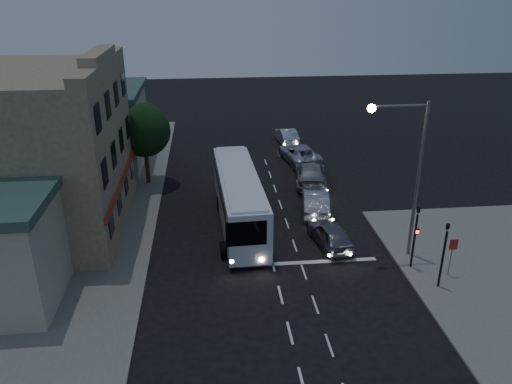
{
  "coord_description": "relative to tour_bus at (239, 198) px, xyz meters",
  "views": [
    {
      "loc": [
        -3.37,
        -22.17,
        14.93
      ],
      "look_at": [
        -0.43,
        7.33,
        2.2
      ],
      "focal_mm": 35.0,
      "sensor_mm": 36.0,
      "label": 1
    }
  ],
  "objects": [
    {
      "name": "sidewalk_far",
      "position": [
        -11.45,
        0.84,
        -1.87
      ],
      "size": [
        12.0,
        50.0,
        0.12
      ],
      "primitive_type": "cube",
      "color": "slate",
      "rests_on": "ground"
    },
    {
      "name": "tour_bus",
      "position": [
        0.0,
        0.0,
        0.0
      ],
      "size": [
        2.93,
        11.72,
        3.57
      ],
      "rotation": [
        0.0,
        0.0,
        0.04
      ],
      "color": "white",
      "rests_on": "ground"
    },
    {
      "name": "road_markings",
      "position": [
        2.83,
        -3.85,
        -1.93
      ],
      "size": [
        8.0,
        30.55,
        0.01
      ],
      "color": "silver",
      "rests_on": "ground"
    },
    {
      "name": "car_extra",
      "position": [
        5.83,
        17.13,
        -1.19
      ],
      "size": [
        1.93,
        4.6,
        1.48
      ],
      "primitive_type": "imported",
      "rotation": [
        0.0,
        0.0,
        3.23
      ],
      "color": "silver",
      "rests_on": "ground"
    },
    {
      "name": "car_suv",
      "position": [
        5.28,
        -3.36,
        -1.19
      ],
      "size": [
        2.41,
        4.55,
        1.48
      ],
      "primitive_type": "imported",
      "rotation": [
        0.0,
        0.0,
        3.3
      ],
      "color": "slate",
      "rests_on": "ground"
    },
    {
      "name": "car_sedan_a",
      "position": [
        5.34,
        1.35,
        -1.13
      ],
      "size": [
        2.41,
        5.05,
        1.6
      ],
      "primitive_type": "imported",
      "rotation": [
        0.0,
        0.0,
        2.99
      ],
      "color": "#B6B7C5",
      "rests_on": "ground"
    },
    {
      "name": "car_sedan_c",
      "position": [
        6.11,
        11.64,
        -1.15
      ],
      "size": [
        3.46,
        5.96,
        1.56
      ],
      "primitive_type": "imported",
      "rotation": [
        0.0,
        0.0,
        3.3
      ],
      "color": "#B2B3C4",
      "rests_on": "ground"
    },
    {
      "name": "streetlight",
      "position": [
        8.89,
        -4.96,
        3.8
      ],
      "size": [
        3.32,
        0.44,
        9.0
      ],
      "color": "slate",
      "rests_on": "sidewalk_near"
    },
    {
      "name": "regulatory_sign",
      "position": [
        10.85,
        -7.39,
        -0.33
      ],
      "size": [
        0.45,
        0.12,
        2.2
      ],
      "color": "slate",
      "rests_on": "sidewalk_near"
    },
    {
      "name": "low_building_north",
      "position": [
        -11.95,
        12.84,
        1.46
      ],
      "size": [
        9.4,
        9.4,
        6.5
      ],
      "color": "tan",
      "rests_on": "sidewalk_far"
    },
    {
      "name": "main_building",
      "position": [
        -12.41,
        0.84,
        3.23
      ],
      "size": [
        10.12,
        12.0,
        11.0
      ],
      "color": "#766752",
      "rests_on": "sidewalk_far"
    },
    {
      "name": "traffic_signal_main",
      "position": [
        9.15,
        -6.38,
        0.49
      ],
      "size": [
        0.25,
        0.35,
        4.1
      ],
      "color": "black",
      "rests_on": "sidewalk_near"
    },
    {
      "name": "traffic_signal_side",
      "position": [
        9.85,
        -8.36,
        0.49
      ],
      "size": [
        0.18,
        0.15,
        4.1
      ],
      "color": "black",
      "rests_on": "sidewalk_near"
    },
    {
      "name": "ground",
      "position": [
        1.55,
        -7.16,
        -1.93
      ],
      "size": [
        120.0,
        120.0,
        0.0
      ],
      "primitive_type": "plane",
      "color": "black"
    },
    {
      "name": "car_sedan_b",
      "position": [
        6.08,
        6.57,
        -1.1
      ],
      "size": [
        3.28,
        6.06,
        1.67
      ],
      "primitive_type": "imported",
      "rotation": [
        0.0,
        0.0,
        2.97
      ],
      "color": "#9F9FA3",
      "rests_on": "ground"
    },
    {
      "name": "street_tree",
      "position": [
        -6.66,
        7.87,
        2.57
      ],
      "size": [
        4.0,
        4.0,
        6.2
      ],
      "color": "black",
      "rests_on": "sidewalk_far"
    }
  ]
}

